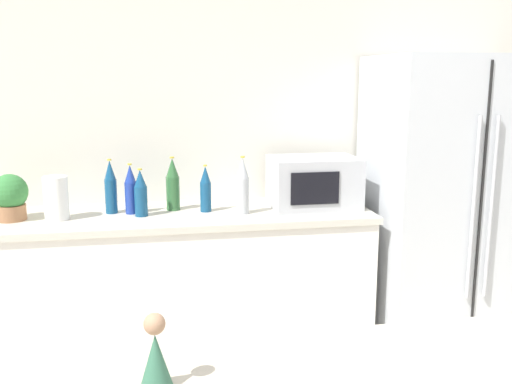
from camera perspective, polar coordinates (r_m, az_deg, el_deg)
The scene contains 13 objects.
wall_back at distance 3.41m, azimuth -2.14°, elevation 5.69°, with size 8.00×0.06×2.55m.
back_counter at distance 3.25m, azimuth -7.01°, elevation -9.71°, with size 2.03×0.63×0.90m.
refrigerator at distance 3.47m, azimuth 18.44°, elevation -1.64°, with size 0.85×0.72×1.73m.
potted_plant at distance 3.15m, azimuth -23.39°, elevation -0.41°, with size 0.18×0.18×0.24m.
paper_towel_roll at distance 3.08m, azimuth -19.36°, elevation -0.58°, with size 0.12×0.12×0.22m.
microwave at distance 3.22m, azimuth 5.76°, elevation 1.00°, with size 0.48×0.37×0.28m.
back_bottle_0 at distance 3.14m, azimuth -14.33°, elevation 0.45°, with size 0.06×0.06×0.29m.
back_bottle_1 at distance 3.04m, azimuth -11.45°, elevation -0.15°, with size 0.07×0.07×0.25m.
back_bottle_2 at distance 3.11m, azimuth -12.42°, elevation 0.22°, with size 0.06×0.06×0.27m.
back_bottle_3 at distance 3.10m, azimuth -5.07°, elevation 0.26°, with size 0.06×0.06×0.26m.
back_bottle_4 at distance 3.15m, azimuth -8.33°, elevation 0.73°, with size 0.07×0.07×0.30m.
back_bottle_5 at distance 3.03m, azimuth -1.33°, elevation 0.57°, with size 0.07×0.07×0.31m.
wise_man_figurine_blue at distance 1.25m, azimuth -10.00°, elevation -15.89°, with size 0.07×0.07×0.17m.
Camera 1 is at (-0.48, -0.63, 1.61)m, focal length 40.00 mm.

